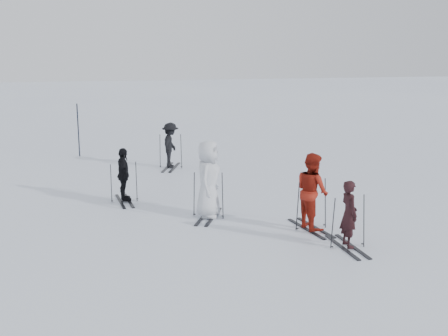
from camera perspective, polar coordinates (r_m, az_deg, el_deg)
The scene contains 12 objects.
ground at distance 15.36m, azimuth 0.85°, elevation -4.42°, with size 120.00×120.00×0.00m, color silver.
skier_near_dark at distance 12.77m, azimuth 12.57°, elevation -4.69°, with size 0.55×0.36×1.51m, color black.
skier_red at distance 13.84m, azimuth 8.94°, elevation -2.42°, with size 0.91×0.71×1.88m, color maroon.
skier_grey at distance 14.60m, azimuth -1.62°, elevation -1.22°, with size 0.98×0.64×2.02m, color silver.
skier_uphill_left at distance 16.38m, azimuth -10.16°, elevation -0.76°, with size 0.90×0.38×1.54m, color black.
skier_uphill_far at distance 20.72m, azimuth -5.46°, elevation 2.26°, with size 1.07×0.61×1.65m, color black.
skis_near_dark at distance 12.81m, azimuth 12.54°, elevation -5.29°, with size 0.89×1.69×1.23m, color black, non-canonical shape.
skis_red at distance 13.92m, azimuth 8.90°, elevation -3.62°, with size 0.93×1.75×1.28m, color black, non-canonical shape.
skis_grey at distance 14.70m, azimuth -1.61°, elevation -2.67°, with size 0.91×1.71×1.25m, color black, non-canonical shape.
skis_uphill_left at distance 16.42m, azimuth -10.14°, elevation -1.38°, with size 0.86×1.62×1.18m, color black, non-canonical shape.
skis_uphill_far at distance 20.75m, azimuth -5.45°, elevation 1.78°, with size 0.94×1.78×1.30m, color black, non-canonical shape.
piste_marker at distance 23.55m, azimuth -14.58°, elevation 3.75°, with size 0.05×0.05×2.15m, color black.
Camera 1 is at (-3.57, -14.27, 4.42)m, focal length 45.00 mm.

